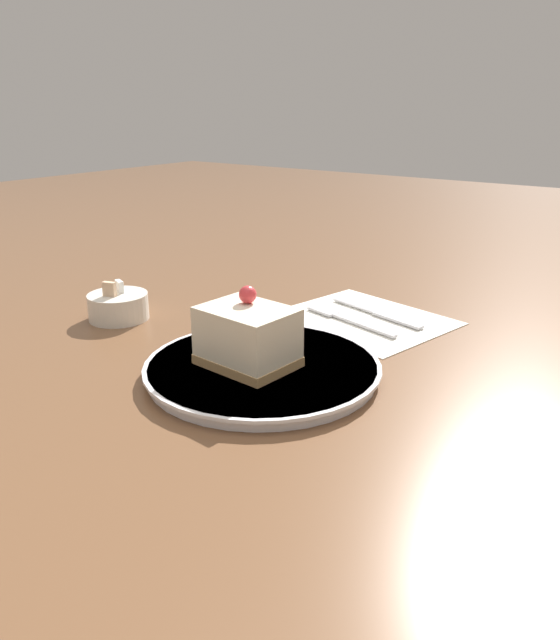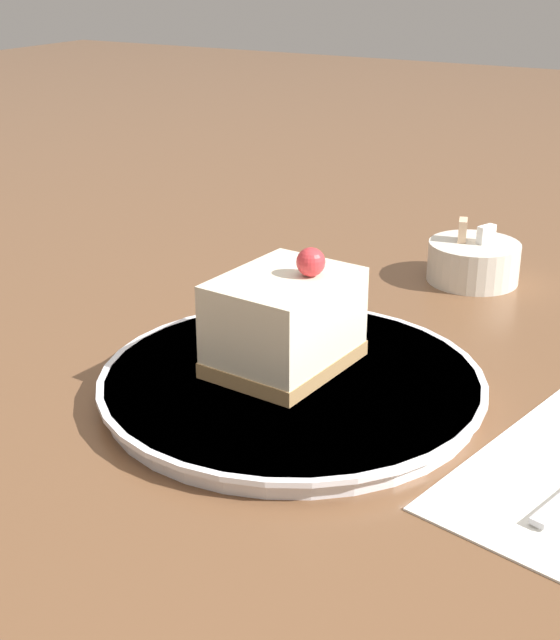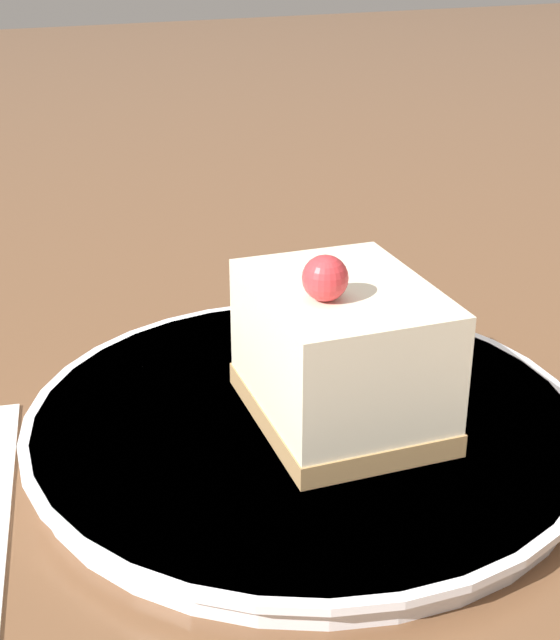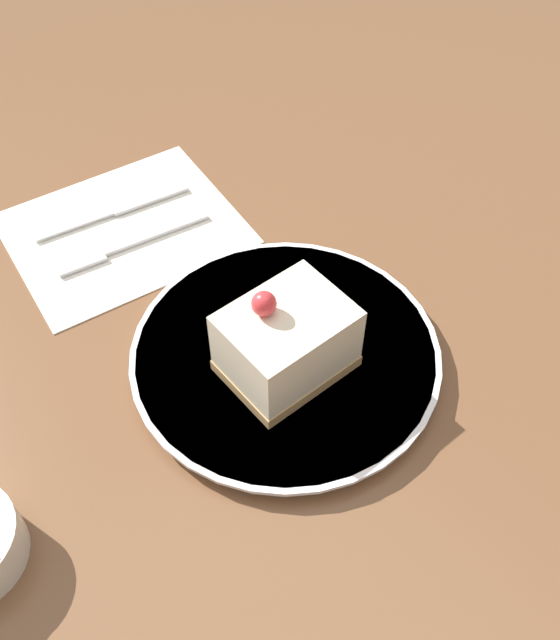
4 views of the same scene
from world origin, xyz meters
TOP-DOWN VIEW (x-y plane):
  - ground_plane at (0.00, 0.00)m, footprint 4.00×4.00m
  - plate at (-0.02, -0.02)m, footprint 0.29×0.29m
  - cake_slice at (-0.04, -0.01)m, footprint 0.09×0.12m
  - napkin at (0.23, -0.02)m, footprint 0.25×0.28m
  - fork at (0.21, -0.00)m, footprint 0.06×0.17m
  - knife at (0.25, -0.05)m, footprint 0.06×0.18m

SIDE VIEW (x-z plane):
  - ground_plane at x=0.00m, z-range 0.00..0.00m
  - napkin at x=0.23m, z-range 0.00..0.00m
  - fork at x=0.21m, z-range 0.00..0.01m
  - knife at x=0.25m, z-range 0.00..0.01m
  - plate at x=-0.02m, z-range 0.00..0.02m
  - cake_slice at x=-0.04m, z-range 0.01..0.10m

